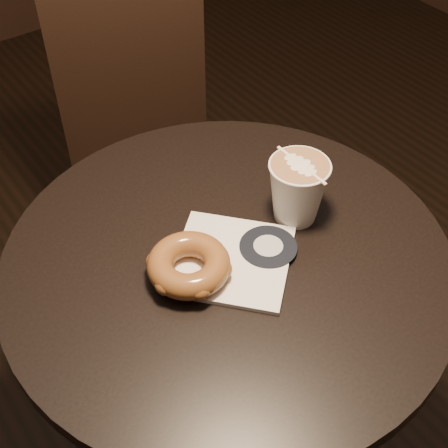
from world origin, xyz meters
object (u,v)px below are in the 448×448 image
at_px(cafe_table, 227,330).
at_px(pastry_bag, 232,260).
at_px(doughnut, 189,265).
at_px(latte_cup, 297,191).
at_px(chair, 143,145).

xyz_separation_m(cafe_table, pastry_bag, (-0.00, -0.01, 0.20)).
xyz_separation_m(cafe_table, doughnut, (-0.07, -0.00, 0.23)).
bearing_deg(doughnut, cafe_table, 1.40).
height_order(cafe_table, doughnut, doughnut).
distance_m(pastry_bag, latte_cup, 0.15).
bearing_deg(doughnut, latte_cup, 1.96).
xyz_separation_m(chair, latte_cup, (-0.04, -0.59, 0.29)).
distance_m(cafe_table, pastry_bag, 0.20).
bearing_deg(cafe_table, latte_cup, 2.25).
height_order(pastry_bag, doughnut, doughnut).
relative_size(chair, doughnut, 7.38).
height_order(cafe_table, latte_cup, latte_cup).
bearing_deg(chair, cafe_table, -87.73).
bearing_deg(pastry_bag, chair, 32.13).
distance_m(chair, doughnut, 0.70).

